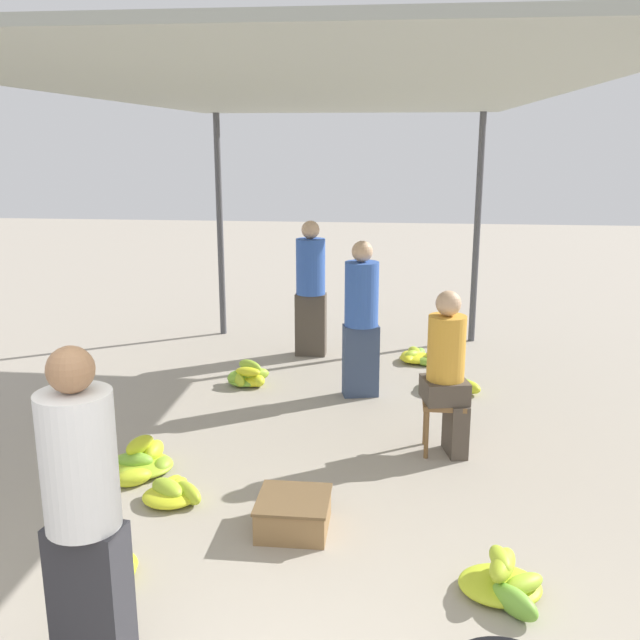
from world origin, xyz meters
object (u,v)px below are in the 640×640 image
object	(u,v)px
banana_pile_left_3	(247,377)
shopper_walking_far	(311,287)
banana_pile_left_1	(103,565)
crate_near	(293,514)
vendor_foreground	(83,509)
banana_pile_right_1	(417,357)
banana_pile_left_0	(141,462)
banana_pile_left_2	(173,492)
stool	(444,411)
vendor_seated	(448,370)
banana_pile_right_2	(450,383)
shopper_walking_mid	(361,317)
banana_pile_right_0	(505,583)

from	to	relation	value
banana_pile_left_3	shopper_walking_far	world-z (taller)	shopper_walking_far
banana_pile_left_1	crate_near	world-z (taller)	crate_near
vendor_foreground	banana_pile_left_3	distance (m)	4.13
vendor_foreground	banana_pile_right_1	distance (m)	5.40
vendor_foreground	banana_pile_left_1	bearing A→B (deg)	110.40
banana_pile_left_0	banana_pile_right_1	world-z (taller)	banana_pile_left_0
banana_pile_left_2	shopper_walking_far	bearing A→B (deg)	81.49
vendor_foreground	crate_near	xyz separation A→B (m)	(0.77, 1.33, -0.72)
stool	banana_pile_left_0	bearing A→B (deg)	-165.14
vendor_seated	banana_pile_right_1	distance (m)	2.53
stool	banana_pile_right_1	xyz separation A→B (m)	(-0.14, 2.43, -0.30)
banana_pile_right_2	shopper_walking_far	distance (m)	2.03
banana_pile_left_1	banana_pile_right_2	xyz separation A→B (m)	(2.23, 3.45, 0.01)
banana_pile_left_0	stool	bearing A→B (deg)	14.86
stool	banana_pile_left_2	size ratio (longest dim) A/B	0.95
vendor_seated	banana_pile_left_3	xyz separation A→B (m)	(-1.94, 1.42, -0.61)
vendor_foreground	shopper_walking_far	bearing A→B (deg)	85.48
shopper_walking_far	shopper_walking_mid	bearing A→B (deg)	-63.50
banana_pile_left_1	banana_pile_left_2	bearing A→B (deg)	81.52
banana_pile_left_0	banana_pile_right_0	distance (m)	2.86
vendor_foreground	stool	size ratio (longest dim) A/B	3.63
shopper_walking_mid	vendor_seated	bearing A→B (deg)	-59.08
banana_pile_left_1	crate_near	bearing A→B (deg)	31.00
banana_pile_left_2	banana_pile_right_2	xyz separation A→B (m)	(2.10, 2.55, 0.01)
crate_near	shopper_walking_mid	world-z (taller)	shopper_walking_mid
banana_pile_right_0	shopper_walking_far	distance (m)	4.82
vendor_seated	banana_pile_right_2	xyz separation A→B (m)	(0.15, 1.52, -0.63)
shopper_walking_mid	vendor_foreground	bearing A→B (deg)	-105.31
banana_pile_left_2	banana_pile_right_0	size ratio (longest dim) A/B	0.86
vendor_seated	crate_near	distance (m)	1.79
stool	shopper_walking_mid	world-z (taller)	shopper_walking_mid
banana_pile_right_2	crate_near	distance (m)	3.08
vendor_foreground	banana_pile_right_0	xyz separation A→B (m)	(2.04, 0.75, -0.75)
shopper_walking_mid	banana_pile_right_1	bearing A→B (deg)	63.19
banana_pile_left_0	banana_pile_left_1	world-z (taller)	banana_pile_left_0
banana_pile_left_3	banana_pile_right_1	size ratio (longest dim) A/B	0.91
banana_pile_left_1	banana_pile_right_1	xyz separation A→B (m)	(1.92, 4.37, -0.01)
vendor_seated	banana_pile_left_2	xyz separation A→B (m)	(-1.95, -1.03, -0.64)
vendor_foreground	banana_pile_left_0	bearing A→B (deg)	104.22
banana_pile_left_0	banana_pile_left_1	size ratio (longest dim) A/B	1.31
vendor_seated	crate_near	world-z (taller)	vendor_seated
banana_pile_right_0	shopper_walking_mid	bearing A→B (deg)	107.11
vendor_seated	shopper_walking_mid	xyz separation A→B (m)	(-0.76, 1.26, 0.10)
vendor_foreground	banana_pile_right_2	distance (m)	4.67
banana_pile_left_1	shopper_walking_mid	bearing A→B (deg)	67.41
banana_pile_left_3	banana_pile_right_1	world-z (taller)	banana_pile_left_3
vendor_seated	banana_pile_right_1	size ratio (longest dim) A/B	2.55
banana_pile_left_2	stool	bearing A→B (deg)	28.16
banana_pile_left_1	banana_pile_right_1	size ratio (longest dim) A/B	0.93
banana_pile_left_1	banana_pile_left_2	world-z (taller)	banana_pile_left_1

